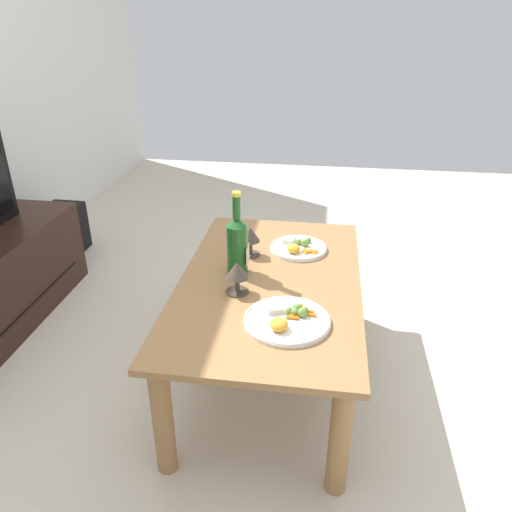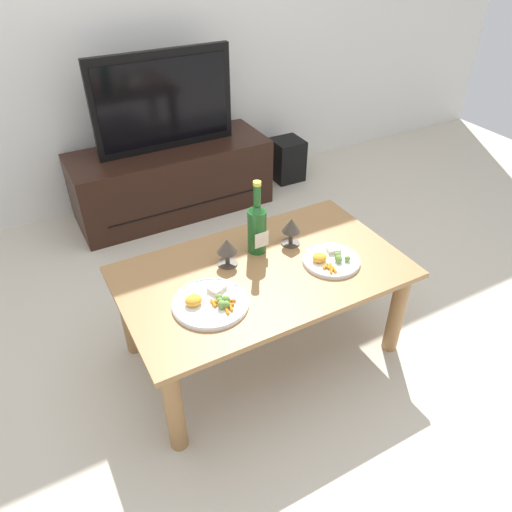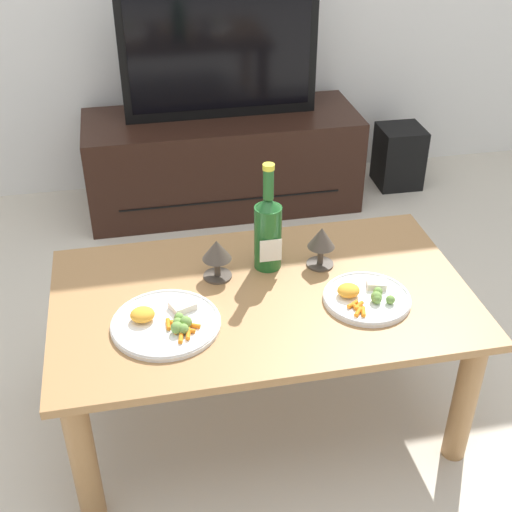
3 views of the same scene
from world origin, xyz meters
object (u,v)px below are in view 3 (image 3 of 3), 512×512
goblet_left (217,253)px  dinner_plate_left (166,322)px  dining_table (262,316)px  tv_stand (223,161)px  dinner_plate_right (366,297)px  goblet_right (321,240)px  floor_speaker (399,156)px  tv_screen (220,52)px  wine_bottle (268,229)px

goblet_left → dinner_plate_left: (-0.17, -0.20, -0.07)m
dining_table → dinner_plate_left: (-0.28, -0.09, 0.09)m
tv_stand → dinner_plate_right: dinner_plate_right is taller
goblet_right → dinner_plate_right: bearing=-69.0°
floor_speaker → goblet_left: bearing=-129.1°
dining_table → dinner_plate_left: dinner_plate_left is taller
tv_stand → tv_screen: 0.52m
wine_bottle → dinner_plate_right: size_ratio=1.37×
dining_table → wine_bottle: wine_bottle is taller
tv_screen → dinner_plate_left: tv_screen is taller
dinner_plate_right → tv_stand: bearing=96.6°
dining_table → tv_stand: 1.44m
goblet_right → tv_stand: bearing=94.2°
tv_screen → wine_bottle: (-0.06, -1.28, -0.15)m
dining_table → tv_stand: (0.11, 1.42, -0.16)m
dinner_plate_right → floor_speaker: bearing=64.2°
goblet_left → tv_screen: bearing=80.5°
tv_stand → floor_speaker: 0.92m
floor_speaker → goblet_left: goblet_left is taller
tv_screen → floor_speaker: (0.92, 0.03, -0.59)m
dining_table → tv_stand: size_ratio=0.94×
dining_table → floor_speaker: bearing=54.7°
dinner_plate_left → floor_speaker: bearing=49.6°
tv_stand → goblet_left: 1.37m
wine_bottle → goblet_right: size_ratio=2.60×
tv_stand → dinner_plate_right: bearing=-83.4°
dinner_plate_left → dinner_plate_right: dinner_plate_left is taller
wine_bottle → goblet_left: (-0.16, -0.03, -0.04)m
tv_stand → tv_screen: (0.00, -0.00, 0.52)m
goblet_right → goblet_left: bearing=180.0°
dinner_plate_left → goblet_left: bearing=49.7°
goblet_left → wine_bottle: bearing=9.8°
wine_bottle → floor_speaker: bearing=53.2°
floor_speaker → dinner_plate_left: size_ratio=1.05×
dining_table → goblet_right: size_ratio=9.14×
floor_speaker → wine_bottle: wine_bottle is taller
tv_screen → goblet_right: (0.10, -1.31, -0.19)m
goblet_left → goblet_right: size_ratio=0.96×
dinner_plate_right → dinner_plate_left: bearing=-179.9°
tv_stand → goblet_left: goblet_left is taller
tv_stand → wine_bottle: size_ratio=3.76×
tv_stand → wine_bottle: (-0.06, -1.29, 0.37)m
goblet_right → dinner_plate_right: goblet_right is taller
tv_screen → goblet_right: size_ratio=6.71×
tv_stand → goblet_left: bearing=-99.5°
tv_screen → goblet_left: size_ratio=6.99×
goblet_right → dinner_plate_left: size_ratio=0.44×
floor_speaker → dinner_plate_left: 2.05m
dining_table → floor_speaker: (1.03, 1.45, -0.23)m
goblet_right → dinner_plate_left: (-0.49, -0.20, -0.08)m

